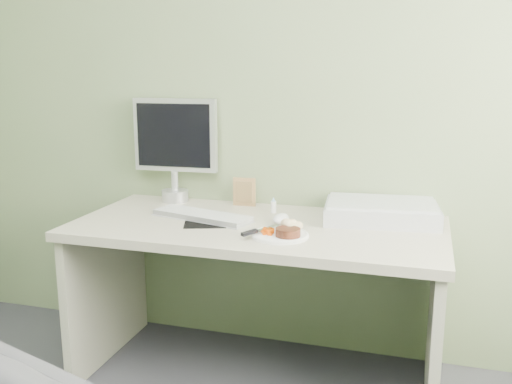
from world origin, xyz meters
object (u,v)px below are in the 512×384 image
(scanner, at_px, (381,212))
(monitor, at_px, (175,144))
(desk, at_px, (257,264))
(plate, at_px, (280,235))

(scanner, distance_m, monitor, 1.07)
(desk, bearing_deg, scanner, 22.21)
(desk, height_order, scanner, scanner)
(plate, xyz_separation_m, monitor, (-0.66, 0.47, 0.28))
(monitor, bearing_deg, scanner, -8.65)
(plate, height_order, monitor, monitor)
(monitor, bearing_deg, plate, -38.07)
(desk, xyz_separation_m, scanner, (0.51, 0.21, 0.22))
(scanner, xyz_separation_m, monitor, (-1.03, 0.11, 0.25))
(plate, distance_m, monitor, 0.86)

